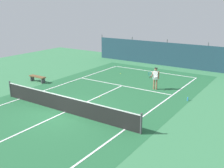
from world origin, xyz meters
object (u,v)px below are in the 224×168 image
Objects in this scene: tennis_net at (65,104)px; parked_car at (153,52)px; tennis_ball_midcourt at (120,73)px; water_bottle at (188,99)px; tennis_player at (155,77)px; courtside_bench at (37,77)px; tennis_ball_near_player at (100,97)px.

parked_car is (-2.75, 17.62, 0.33)m from tennis_net.
water_bottle is (7.44, -3.60, 0.09)m from tennis_ball_midcourt.
tennis_player is 9.50m from courtside_bench.
tennis_ball_midcourt is (-2.09, 9.52, -0.48)m from tennis_net.
tennis_ball_midcourt is (-2.30, 6.34, 0.00)m from tennis_ball_near_player.
courtside_bench is at bearing -168.32° from water_bottle.
tennis_ball_midcourt is 0.02× the size of parked_car.
tennis_ball_midcourt is at bearing 92.89° from parked_car.
water_bottle is (5.34, 5.91, -0.39)m from tennis_net.
tennis_player is 11.87m from parked_car.
tennis_player is 24.85× the size of tennis_ball_near_player.
courtside_bench is at bearing 150.94° from tennis_net.
parked_car is at bearing 101.59° from tennis_ball_near_player.
parked_car reaches higher than tennis_ball_near_player.
tennis_net is 153.33× the size of tennis_ball_near_player.
parked_car reaches higher than tennis_player.
tennis_net is 153.33× the size of tennis_ball_midcourt.
tennis_ball_midcourt is (-4.60, 2.53, -0.93)m from tennis_player.
courtside_bench is (-6.31, 3.51, -0.14)m from tennis_net.
tennis_net reaches higher than tennis_ball_near_player.
tennis_net is at bearing -29.06° from courtside_bench.
courtside_bench is (-4.22, -6.01, 0.34)m from tennis_ball_midcourt.
tennis_net reaches higher than water_bottle.
tennis_ball_near_player is (0.21, 3.18, -0.48)m from tennis_net.
courtside_bench is at bearing 177.13° from tennis_ball_near_player.
tennis_ball_near_player is at bearing -70.03° from tennis_ball_midcourt.
courtside_bench is (-6.52, 0.33, 0.34)m from tennis_ball_near_player.
tennis_net is 7.98m from water_bottle.
tennis_net is 6.17× the size of tennis_player.
tennis_player is (2.51, 6.98, 0.45)m from tennis_net.
water_bottle is at bearing 47.90° from tennis_net.
tennis_ball_midcourt is at bearing 109.97° from tennis_ball_near_player.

